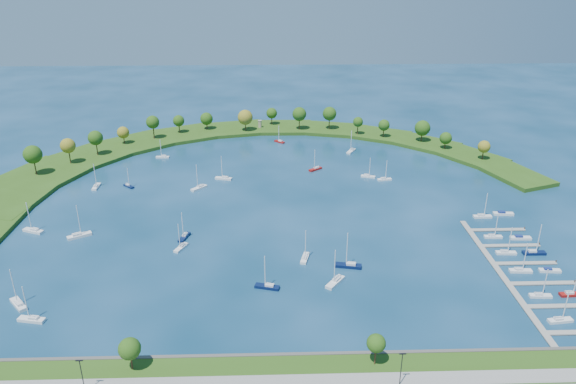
{
  "coord_description": "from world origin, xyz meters",
  "views": [
    {
      "loc": [
        -1.92,
        -221.36,
        102.19
      ],
      "look_at": [
        5.0,
        5.0,
        4.0
      ],
      "focal_mm": 33.64,
      "sensor_mm": 36.0,
      "label": 1
    }
  ],
  "objects_px": {
    "moored_boat_16": "(349,265)",
    "docked_boat_4": "(520,270)",
    "moored_boat_8": "(280,141)",
    "moored_boat_14": "(32,319)",
    "moored_boat_12": "(163,156)",
    "moored_boat_19": "(181,247)",
    "moored_boat_0": "(351,151)",
    "docked_boat_9": "(520,238)",
    "docked_boat_0": "(560,319)",
    "docked_boat_5": "(549,270)",
    "harbor_tower": "(260,124)",
    "docked_boat_2": "(540,295)",
    "dock_system": "(521,273)",
    "moored_boat_5": "(368,176)",
    "docked_boat_7": "(534,252)",
    "moored_boat_13": "(315,168)",
    "moored_boat_11": "(129,185)",
    "moored_boat_4": "(33,230)",
    "moored_boat_10": "(305,257)",
    "docked_boat_8": "(493,236)",
    "moored_boat_18": "(184,236)",
    "moored_boat_15": "(384,179)",
    "moored_boat_7": "(335,281)",
    "docked_boat_10": "(482,216)",
    "moored_boat_2": "(18,303)",
    "docked_boat_11": "(503,214)",
    "moored_boat_3": "(96,186)",
    "moored_boat_1": "(224,178)",
    "moored_boat_6": "(267,286)",
    "moored_boat_9": "(199,187)"
  },
  "relations": [
    {
      "from": "moored_boat_16",
      "to": "docked_boat_4",
      "type": "height_order",
      "value": "moored_boat_16"
    },
    {
      "from": "moored_boat_8",
      "to": "moored_boat_14",
      "type": "relative_size",
      "value": 0.84
    },
    {
      "from": "moored_boat_12",
      "to": "moored_boat_19",
      "type": "bearing_deg",
      "value": 106.12
    },
    {
      "from": "moored_boat_0",
      "to": "docked_boat_9",
      "type": "bearing_deg",
      "value": 55.75
    },
    {
      "from": "docked_boat_0",
      "to": "docked_boat_5",
      "type": "height_order",
      "value": "docked_boat_0"
    },
    {
      "from": "moored_boat_8",
      "to": "moored_boat_12",
      "type": "height_order",
      "value": "moored_boat_12"
    },
    {
      "from": "harbor_tower",
      "to": "docked_boat_2",
      "type": "relative_size",
      "value": 0.45
    },
    {
      "from": "dock_system",
      "to": "docked_boat_5",
      "type": "distance_m",
      "value": 10.75
    },
    {
      "from": "moored_boat_5",
      "to": "docked_boat_7",
      "type": "distance_m",
      "value": 93.46
    },
    {
      "from": "moored_boat_13",
      "to": "moored_boat_8",
      "type": "bearing_deg",
      "value": -107.21
    },
    {
      "from": "moored_boat_16",
      "to": "docked_boat_2",
      "type": "relative_size",
      "value": 1.31
    },
    {
      "from": "moored_boat_8",
      "to": "moored_boat_11",
      "type": "height_order",
      "value": "moored_boat_8"
    },
    {
      "from": "harbor_tower",
      "to": "moored_boat_4",
      "type": "height_order",
      "value": "moored_boat_4"
    },
    {
      "from": "moored_boat_10",
      "to": "docked_boat_8",
      "type": "distance_m",
      "value": 77.28
    },
    {
      "from": "moored_boat_18",
      "to": "moored_boat_19",
      "type": "relative_size",
      "value": 1.06
    },
    {
      "from": "moored_boat_13",
      "to": "moored_boat_15",
      "type": "xyz_separation_m",
      "value": [
        33.49,
        -15.36,
        -0.03
      ]
    },
    {
      "from": "moored_boat_7",
      "to": "moored_boat_14",
      "type": "height_order",
      "value": "moored_boat_7"
    },
    {
      "from": "moored_boat_14",
      "to": "docked_boat_10",
      "type": "xyz_separation_m",
      "value": [
        164.3,
        67.07,
        -0.03
      ]
    },
    {
      "from": "moored_boat_14",
      "to": "docked_boat_7",
      "type": "relative_size",
      "value": 0.99
    },
    {
      "from": "harbor_tower",
      "to": "moored_boat_2",
      "type": "bearing_deg",
      "value": -111.3
    },
    {
      "from": "docked_boat_11",
      "to": "harbor_tower",
      "type": "bearing_deg",
      "value": 134.2
    },
    {
      "from": "moored_boat_3",
      "to": "moored_boat_12",
      "type": "bearing_deg",
      "value": -29.81
    },
    {
      "from": "docked_boat_5",
      "to": "moored_boat_0",
      "type": "bearing_deg",
      "value": 116.64
    },
    {
      "from": "moored_boat_3",
      "to": "moored_boat_19",
      "type": "xyz_separation_m",
      "value": [
        50.29,
        -61.51,
        -0.03
      ]
    },
    {
      "from": "moored_boat_11",
      "to": "docked_boat_7",
      "type": "relative_size",
      "value": 0.78
    },
    {
      "from": "moored_boat_18",
      "to": "docked_boat_9",
      "type": "distance_m",
      "value": 133.44
    },
    {
      "from": "harbor_tower",
      "to": "moored_boat_19",
      "type": "relative_size",
      "value": 0.44
    },
    {
      "from": "moored_boat_8",
      "to": "docked_boat_4",
      "type": "distance_m",
      "value": 171.18
    },
    {
      "from": "moored_boat_1",
      "to": "moored_boat_11",
      "type": "distance_m",
      "value": 46.28
    },
    {
      "from": "moored_boat_7",
      "to": "moored_boat_12",
      "type": "xyz_separation_m",
      "value": [
        -82.27,
        129.45,
        -0.08
      ]
    },
    {
      "from": "moored_boat_3",
      "to": "docked_boat_8",
      "type": "xyz_separation_m",
      "value": [
        173.2,
        -56.46,
        -0.04
      ]
    },
    {
      "from": "moored_boat_7",
      "to": "docked_boat_8",
      "type": "distance_m",
      "value": 73.32
    },
    {
      "from": "dock_system",
      "to": "moored_boat_12",
      "type": "height_order",
      "value": "moored_boat_12"
    },
    {
      "from": "docked_boat_0",
      "to": "docked_boat_9",
      "type": "height_order",
      "value": "docked_boat_0"
    },
    {
      "from": "moored_boat_0",
      "to": "docked_boat_10",
      "type": "relative_size",
      "value": 1.13
    },
    {
      "from": "harbor_tower",
      "to": "moored_boat_2",
      "type": "relative_size",
      "value": 0.36
    },
    {
      "from": "moored_boat_6",
      "to": "moored_boat_11",
      "type": "xyz_separation_m",
      "value": [
        -67.94,
        89.96,
        -0.06
      ]
    },
    {
      "from": "harbor_tower",
      "to": "moored_boat_14",
      "type": "xyz_separation_m",
      "value": [
        -66.64,
        -198.1,
        -3.51
      ]
    },
    {
      "from": "docked_boat_4",
      "to": "moored_boat_8",
      "type": "bearing_deg",
      "value": 122.61
    },
    {
      "from": "moored_boat_0",
      "to": "moored_boat_19",
      "type": "distance_m",
      "value": 136.57
    },
    {
      "from": "moored_boat_13",
      "to": "moored_boat_0",
      "type": "bearing_deg",
      "value": -167.38
    },
    {
      "from": "harbor_tower",
      "to": "moored_boat_14",
      "type": "height_order",
      "value": "moored_boat_14"
    },
    {
      "from": "moored_boat_2",
      "to": "moored_boat_5",
      "type": "distance_m",
      "value": 168.49
    },
    {
      "from": "moored_boat_14",
      "to": "moored_boat_0",
      "type": "bearing_deg",
      "value": -116.76
    },
    {
      "from": "moored_boat_12",
      "to": "moored_boat_14",
      "type": "relative_size",
      "value": 0.86
    },
    {
      "from": "moored_boat_9",
      "to": "moored_boat_13",
      "type": "relative_size",
      "value": 1.11
    },
    {
      "from": "moored_boat_1",
      "to": "moored_boat_6",
      "type": "relative_size",
      "value": 1.01
    },
    {
      "from": "moored_boat_4",
      "to": "moored_boat_8",
      "type": "relative_size",
      "value": 1.27
    },
    {
      "from": "moored_boat_7",
      "to": "moored_boat_10",
      "type": "distance_m",
      "value": 18.95
    },
    {
      "from": "docked_boat_7",
      "to": "docked_boat_9",
      "type": "distance_m",
      "value": 11.87
    }
  ]
}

